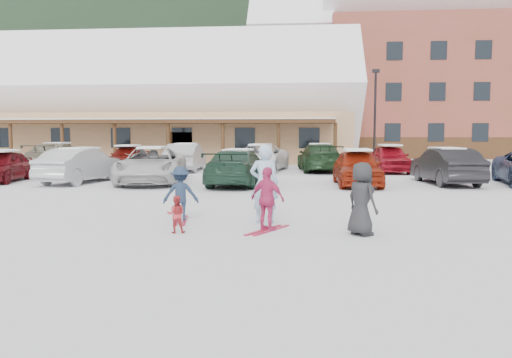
# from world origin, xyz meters

# --- Properties ---
(ground) EXTENTS (160.00, 160.00, 0.00)m
(ground) POSITION_xyz_m (0.00, 0.00, 0.00)
(ground) COLOR silver
(ground) RESTS_ON ground
(forested_hillside) EXTENTS (300.00, 70.00, 38.00)m
(forested_hillside) POSITION_xyz_m (0.00, 85.00, 19.00)
(forested_hillside) COLOR black
(forested_hillside) RESTS_ON ground
(day_lodge) EXTENTS (29.12, 12.50, 10.38)m
(day_lodge) POSITION_xyz_m (-9.00, 27.96, 3.94)
(day_lodge) COLOR tan
(day_lodge) RESTS_ON ground
(alpine_hotel) EXTENTS (31.48, 14.01, 21.48)m
(alpine_hotel) POSITION_xyz_m (14.27, 38.00, 8.63)
(alpine_hotel) COLOR brown
(alpine_hotel) RESTS_ON ground
(lamp_post) EXTENTS (0.50, 0.25, 6.50)m
(lamp_post) POSITION_xyz_m (6.52, 24.02, 3.65)
(lamp_post) COLOR black
(lamp_post) RESTS_ON ground
(conifer_2) EXTENTS (5.28, 5.28, 12.24)m
(conifer_2) POSITION_xyz_m (-30.00, 42.00, 6.83)
(conifer_2) COLOR black
(conifer_2) RESTS_ON ground
(conifer_3) EXTENTS (3.96, 3.96, 9.18)m
(conifer_3) POSITION_xyz_m (6.00, 44.00, 5.12)
(conifer_3) COLOR black
(conifer_3) RESTS_ON ground
(adult_skier) EXTENTS (0.72, 0.51, 1.86)m
(adult_skier) POSITION_xyz_m (0.54, 0.51, 0.93)
(adult_skier) COLOR #9DBADC
(adult_skier) RESTS_ON ground
(toddler_red) EXTENTS (0.43, 0.36, 0.80)m
(toddler_red) POSITION_xyz_m (-1.25, -0.87, 0.40)
(toddler_red) COLOR #B92D32
(toddler_red) RESTS_ON ground
(child_navy) EXTENTS (0.93, 0.63, 1.33)m
(child_navy) POSITION_xyz_m (-1.50, 0.58, 0.66)
(child_navy) COLOR #1C2A41
(child_navy) RESTS_ON ground
(skis_child_navy) EXTENTS (0.43, 1.41, 0.03)m
(skis_child_navy) POSITION_xyz_m (-1.50, 0.58, 0.01)
(skis_child_navy) COLOR #A31733
(skis_child_navy) RESTS_ON ground
(child_magenta) EXTENTS (0.88, 0.70, 1.40)m
(child_magenta) POSITION_xyz_m (0.68, -0.47, 0.70)
(child_magenta) COLOR #C32E63
(child_magenta) RESTS_ON ground
(skis_child_magenta) EXTENTS (0.85, 1.32, 0.03)m
(skis_child_magenta) POSITION_xyz_m (0.68, -0.47, 0.01)
(skis_child_magenta) COLOR #A31733
(skis_child_magenta) RESTS_ON ground
(bystander_dark) EXTENTS (0.84, 0.89, 1.53)m
(bystander_dark) POSITION_xyz_m (2.66, -0.76, 0.77)
(bystander_dark) COLOR #242426
(bystander_dark) RESTS_ON ground
(parked_car_0) EXTENTS (2.24, 4.25, 1.38)m
(parked_car_0) POSITION_xyz_m (-11.64, 9.54, 0.69)
(parked_car_0) COLOR #5E0C13
(parked_car_0) RESTS_ON ground
(parked_car_1) EXTENTS (2.31, 4.73, 1.49)m
(parked_car_1) POSITION_xyz_m (-8.02, 9.46, 0.75)
(parked_car_1) COLOR #B0B1B5
(parked_car_1) RESTS_ON ground
(parked_car_2) EXTENTS (3.31, 5.82, 1.53)m
(parked_car_2) POSITION_xyz_m (-4.92, 9.54, 0.77)
(parked_car_2) COLOR silver
(parked_car_2) RESTS_ON ground
(parked_car_3) EXTENTS (2.44, 5.18, 1.46)m
(parked_car_3) POSITION_xyz_m (-1.14, 9.01, 0.73)
(parked_car_3) COLOR #1D392A
(parked_car_3) RESTS_ON ground
(parked_car_4) EXTENTS (1.81, 4.35, 1.47)m
(parked_car_4) POSITION_xyz_m (3.69, 9.32, 0.74)
(parked_car_4) COLOR maroon
(parked_car_4) RESTS_ON ground
(parked_car_5) EXTENTS (2.05, 4.71, 1.51)m
(parked_car_5) POSITION_xyz_m (7.47, 10.22, 0.75)
(parked_car_5) COLOR black
(parked_car_5) RESTS_ON ground
(parked_car_7) EXTENTS (2.74, 5.61, 1.57)m
(parked_car_7) POSITION_xyz_m (-12.49, 16.32, 0.79)
(parked_car_7) COLOR #7B735C
(parked_car_7) RESTS_ON ground
(parked_car_8) EXTENTS (1.94, 4.24, 1.41)m
(parked_car_8) POSITION_xyz_m (-8.84, 17.70, 0.71)
(parked_car_8) COLOR #65110C
(parked_car_8) RESTS_ON ground
(parked_car_9) EXTENTS (1.83, 4.76, 1.55)m
(parked_car_9) POSITION_xyz_m (-5.03, 16.39, 0.77)
(parked_car_9) COLOR #A9AAAF
(parked_car_9) RESTS_ON ground
(parked_car_10) EXTENTS (3.25, 5.72, 1.51)m
(parked_car_10) POSITION_xyz_m (-0.84, 16.57, 0.75)
(parked_car_10) COLOR white
(parked_car_10) RESTS_ON ground
(parked_car_11) EXTENTS (2.58, 5.46, 1.54)m
(parked_car_11) POSITION_xyz_m (2.46, 16.81, 0.77)
(parked_car_11) COLOR #19321A
(parked_car_11) RESTS_ON ground
(parked_car_12) EXTENTS (1.95, 4.46, 1.50)m
(parked_car_12) POSITION_xyz_m (6.26, 16.47, 0.75)
(parked_car_12) COLOR maroon
(parked_car_12) RESTS_ON ground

